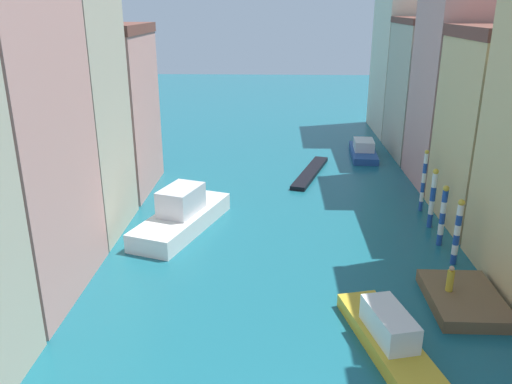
% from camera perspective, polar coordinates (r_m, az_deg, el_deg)
% --- Properties ---
extents(ground_plane, '(154.00, 154.00, 0.00)m').
position_cam_1_polar(ground_plane, '(40.68, 3.20, -0.77)').
color(ground_plane, '#196070').
extents(building_left_2, '(7.30, 7.27, 15.52)m').
position_cam_1_polar(building_left_2, '(35.32, -20.82, 7.91)').
color(building_left_2, '#BCB299').
rests_on(building_left_2, ground).
extents(building_left_3, '(7.30, 8.55, 13.00)m').
position_cam_1_polar(building_left_3, '(43.21, -16.45, 8.66)').
color(building_left_3, tan).
rests_on(building_left_3, ground).
extents(building_right_2, '(7.30, 8.30, 13.11)m').
position_cam_1_polar(building_right_2, '(38.34, 25.77, 6.24)').
color(building_right_2, '#DBB77A').
rests_on(building_right_2, ground).
extents(building_right_3, '(7.30, 7.97, 17.97)m').
position_cam_1_polar(building_right_3, '(45.69, 22.21, 11.75)').
color(building_right_3, tan).
rests_on(building_right_3, ground).
extents(building_right_4, '(7.30, 9.45, 13.22)m').
position_cam_1_polar(building_right_4, '(54.50, 18.81, 10.72)').
color(building_right_4, '#BCB299').
rests_on(building_right_4, ground).
extents(building_right_5, '(7.30, 10.52, 19.88)m').
position_cam_1_polar(building_right_5, '(63.83, 16.67, 15.15)').
color(building_right_5, beige).
rests_on(building_right_5, ground).
extents(waterfront_dock, '(3.51, 5.04, 0.64)m').
position_cam_1_polar(waterfront_dock, '(28.71, 21.85, -10.89)').
color(waterfront_dock, brown).
rests_on(waterfront_dock, ground).
extents(person_on_dock, '(0.36, 0.36, 1.39)m').
position_cam_1_polar(person_on_dock, '(28.27, 20.55, -8.97)').
color(person_on_dock, gold).
rests_on(person_on_dock, waterfront_dock).
extents(mooring_pole_0, '(0.39, 0.39, 4.03)m').
position_cam_1_polar(mooring_pole_0, '(32.04, 21.24, -4.03)').
color(mooring_pole_0, '#1E479E').
rests_on(mooring_pole_0, ground).
extents(mooring_pole_1, '(0.38, 0.38, 3.97)m').
position_cam_1_polar(mooring_pole_1, '(34.24, 19.81, -2.38)').
color(mooring_pole_1, '#1E479E').
rests_on(mooring_pole_1, ground).
extents(mooring_pole_2, '(0.39, 0.39, 4.17)m').
position_cam_1_polar(mooring_pole_2, '(36.76, 18.82, -0.58)').
color(mooring_pole_2, '#1E479E').
rests_on(mooring_pole_2, ground).
extents(mooring_pole_3, '(0.31, 0.31, 4.62)m').
position_cam_1_polar(mooring_pole_3, '(39.50, 17.93, 1.25)').
color(mooring_pole_3, '#1E479E').
rests_on(mooring_pole_3, ground).
extents(vaporetto_white, '(5.79, 9.55, 2.96)m').
position_cam_1_polar(vaporetto_white, '(35.27, -8.14, -2.54)').
color(vaporetto_white, white).
rests_on(vaporetto_white, ground).
extents(gondola_black, '(3.88, 9.40, 0.36)m').
position_cam_1_polar(gondola_black, '(46.74, 6.00, 2.15)').
color(gondola_black, black).
rests_on(gondola_black, ground).
extents(motorboat_0, '(3.70, 7.64, 1.88)m').
position_cam_1_polar(motorboat_0, '(24.31, 14.30, -14.97)').
color(motorboat_0, gold).
rests_on(motorboat_0, ground).
extents(motorboat_1, '(2.80, 7.09, 1.66)m').
position_cam_1_polar(motorboat_1, '(53.23, 11.71, 4.52)').
color(motorboat_1, '#234C93').
rests_on(motorboat_1, ground).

